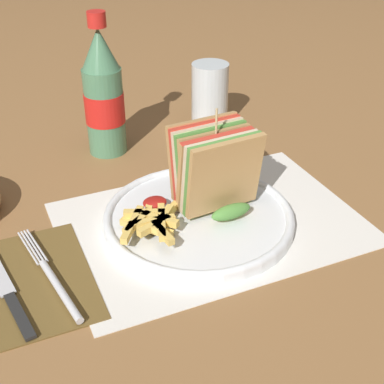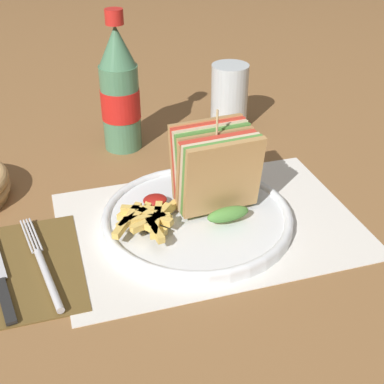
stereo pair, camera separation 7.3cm
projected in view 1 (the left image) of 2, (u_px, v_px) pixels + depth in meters
ground_plane at (194, 218)px, 0.75m from camera, size 4.00×4.00×0.00m
placemat at (211, 223)px, 0.74m from camera, size 0.40×0.28×0.00m
plate_main at (198, 218)px, 0.73m from camera, size 0.26×0.26×0.02m
club_sandwich at (215, 169)px, 0.72m from camera, size 0.11×0.11×0.14m
fries_pile at (152, 222)px, 0.69m from camera, size 0.10×0.11×0.02m
ketchup_blob at (155, 202)px, 0.73m from camera, size 0.03×0.03×0.01m
napkin at (27, 282)px, 0.63m from camera, size 0.15×0.19×0.00m
fork at (54, 280)px, 0.62m from camera, size 0.04×0.19×0.01m
knife at (4, 286)px, 0.62m from camera, size 0.05×0.19×0.00m
coke_bottle_near at (104, 95)px, 0.87m from camera, size 0.07×0.07×0.23m
glass_near at (210, 96)px, 0.98m from camera, size 0.07×0.07×0.12m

